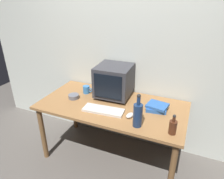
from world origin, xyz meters
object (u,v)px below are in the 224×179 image
object	(u,v)px
crt_monitor	(114,81)
book_stack	(157,107)
keyboard	(103,110)
mug	(87,90)
bottle_tall	(138,114)
bottle_short	(173,127)
cd_spindle	(74,96)
computer_mouse	(130,115)

from	to	relation	value
crt_monitor	book_stack	xyz separation A→B (m)	(0.53, -0.12, -0.16)
keyboard	book_stack	xyz separation A→B (m)	(0.49, 0.24, 0.02)
mug	keyboard	bearing A→B (deg)	-39.49
bottle_tall	bottle_short	bearing A→B (deg)	1.66
crt_monitor	cd_spindle	size ratio (longest dim) A/B	3.35
computer_mouse	cd_spindle	size ratio (longest dim) A/B	0.83
crt_monitor	cd_spindle	bearing A→B (deg)	-150.22
book_stack	cd_spindle	bearing A→B (deg)	-173.01
bottle_tall	book_stack	world-z (taller)	bottle_tall
computer_mouse	mug	distance (m)	0.71
keyboard	book_stack	world-z (taller)	book_stack
computer_mouse	bottle_short	xyz separation A→B (m)	(0.42, -0.10, 0.05)
bottle_tall	crt_monitor	bearing A→B (deg)	132.28
cd_spindle	keyboard	bearing A→B (deg)	-15.99
keyboard	mug	distance (m)	0.47
keyboard	cd_spindle	world-z (taller)	cd_spindle
keyboard	bottle_tall	world-z (taller)	bottle_tall
keyboard	bottle_tall	distance (m)	0.42
computer_mouse	mug	bearing A→B (deg)	170.48
cd_spindle	bottle_tall	bearing A→B (deg)	-15.68
keyboard	computer_mouse	distance (m)	0.28
mug	book_stack	bearing A→B (deg)	-4.16
bottle_tall	bottle_short	xyz separation A→B (m)	(0.31, 0.01, -0.05)
cd_spindle	book_stack	bearing A→B (deg)	6.99
bottle_tall	mug	xyz separation A→B (m)	(-0.75, 0.41, -0.08)
computer_mouse	mug	size ratio (longest dim) A/B	0.83
crt_monitor	book_stack	distance (m)	0.56
bottle_short	book_stack	size ratio (longest dim) A/B	0.82
book_stack	mug	xyz separation A→B (m)	(-0.86, 0.06, 0.01)
computer_mouse	cd_spindle	distance (m)	0.73
bottle_tall	book_stack	bearing A→B (deg)	72.92
keyboard	mug	size ratio (longest dim) A/B	3.50
computer_mouse	book_stack	world-z (taller)	book_stack
computer_mouse	bottle_tall	world-z (taller)	bottle_tall
mug	cd_spindle	world-z (taller)	mug
crt_monitor	bottle_tall	bearing A→B (deg)	-47.72
keyboard	computer_mouse	xyz separation A→B (m)	(0.28, 0.01, 0.01)
crt_monitor	computer_mouse	size ratio (longest dim) A/B	4.02
keyboard	computer_mouse	bearing A→B (deg)	-3.49
crt_monitor	mug	xyz separation A→B (m)	(-0.33, -0.05, -0.15)
keyboard	cd_spindle	xyz separation A→B (m)	(-0.43, 0.12, 0.01)
computer_mouse	book_stack	distance (m)	0.32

